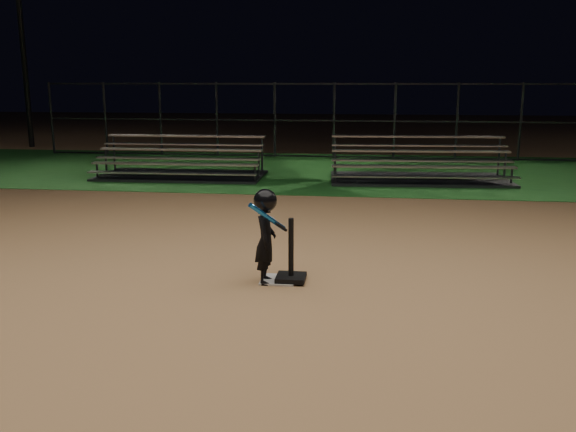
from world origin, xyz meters
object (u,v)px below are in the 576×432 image
object	(u,v)px
child_batter	(266,234)
light_pole_left	(19,15)
batting_tee	(291,268)
bleacher_right	(419,172)
home_plate	(278,280)
bleacher_left	(181,169)

from	to	relation	value
child_batter	light_pole_left	xyz separation A→B (m)	(-11.85, 15.04, 4.29)
batting_tee	bleacher_right	world-z (taller)	bleacher_right
child_batter	bleacher_right	xyz separation A→B (m)	(2.63, 8.57, -0.43)
light_pole_left	home_plate	bearing A→B (deg)	-51.23
bleacher_left	light_pole_left	bearing A→B (deg)	139.69
home_plate	batting_tee	world-z (taller)	batting_tee
home_plate	bleacher_left	size ratio (longest dim) A/B	0.10
bleacher_right	light_pole_left	world-z (taller)	light_pole_left
bleacher_left	bleacher_right	distance (m)	6.34
child_batter	batting_tee	bearing A→B (deg)	-78.20
home_plate	light_pole_left	size ratio (longest dim) A/B	0.05
home_plate	light_pole_left	world-z (taller)	light_pole_left
child_batter	bleacher_left	bearing A→B (deg)	21.36
light_pole_left	bleacher_left	bearing A→B (deg)	-39.27
home_plate	batting_tee	size ratio (longest dim) A/B	0.55
child_batter	light_pole_left	world-z (taller)	light_pole_left
bleacher_right	light_pole_left	distance (m)	16.55
home_plate	bleacher_right	distance (m)	8.84
child_batter	light_pole_left	distance (m)	19.62
light_pole_left	batting_tee	bearing A→B (deg)	-50.86
bleacher_left	child_batter	bearing A→B (deg)	-67.18
batting_tee	bleacher_left	xyz separation A→B (m)	(-4.02, 8.29, 0.04)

